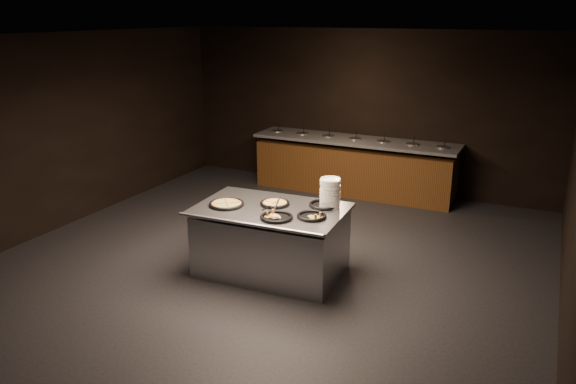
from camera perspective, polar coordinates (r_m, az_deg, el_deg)
name	(u,v)px	position (r m, az deg, el deg)	size (l,w,h in m)	color
room	(260,160)	(6.85, -2.85, 3.25)	(7.02, 8.02, 2.92)	black
salad_bar	(354,169)	(10.28, 6.67, 2.29)	(3.70, 0.83, 1.18)	#563414
serving_counter	(271,242)	(7.08, -1.73, -5.07)	(1.88, 1.26, 0.88)	silver
plate_stack	(330,193)	(6.89, 4.29, -0.11)	(0.25, 0.25, 0.36)	white
pan_veggie_whole	(227,204)	(7.02, -6.27, -1.21)	(0.44, 0.44, 0.04)	black
pan_cheese_whole	(275,203)	(7.01, -1.35, -1.14)	(0.37, 0.37, 0.04)	black
pan_cheese_slices_a	(324,205)	(6.97, 3.69, -1.29)	(0.38, 0.38, 0.04)	black
pan_cheese_slices_b	(276,217)	(6.54, -1.18, -2.55)	(0.39, 0.39, 0.04)	black
pan_veggie_slices	(312,216)	(6.58, 2.43, -2.44)	(0.35, 0.35, 0.04)	black
server_left	(278,204)	(6.84, -0.98, -1.18)	(0.10, 0.31, 0.15)	silver
server_right	(269,211)	(6.58, -1.99, -1.97)	(0.29, 0.18, 0.15)	silver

